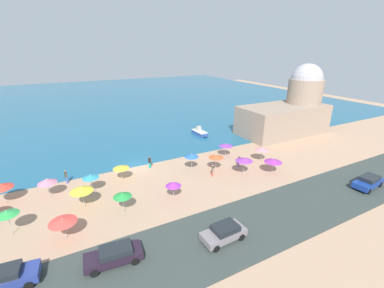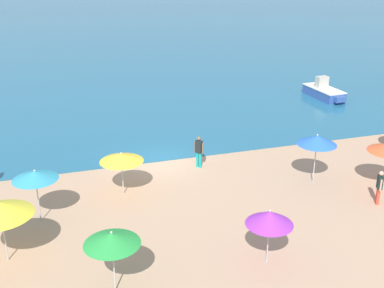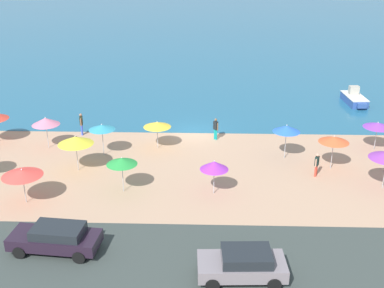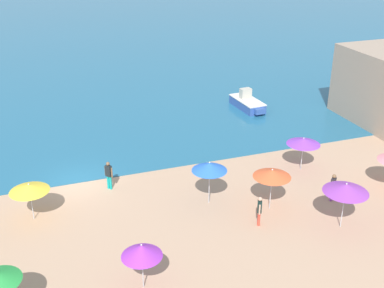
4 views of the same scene
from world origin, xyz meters
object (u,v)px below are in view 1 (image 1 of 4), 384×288
Objects in this scene: beach_umbrella_0 at (192,155)px; beach_umbrella_4 at (216,156)px; skiff_nearshore at (200,132)px; beach_umbrella_7 at (47,181)px; harbor_fortress at (292,109)px; beach_umbrella_9 at (81,189)px; bather_3 at (150,162)px; bather_1 at (239,160)px; bather_2 at (213,170)px; beach_umbrella_14 at (121,167)px; beach_umbrella_1 at (7,213)px; beach_umbrella_5 at (63,221)px; parked_car_1 at (114,255)px; bather_0 at (66,176)px; beach_umbrella_13 at (244,159)px; beach_umbrella_11 at (273,161)px; beach_umbrella_6 at (90,176)px; beach_umbrella_3 at (173,184)px; beach_umbrella_15 at (1,186)px; parked_car_0 at (6,277)px; beach_umbrella_8 at (226,145)px; parked_car_3 at (368,182)px; beach_umbrella_12 at (122,195)px; beach_umbrella_2 at (262,149)px; parked_car_2 at (224,232)px.

beach_umbrella_0 is 3.37m from beach_umbrella_4.
beach_umbrella_7 is at bearing -156.05° from skiff_nearshore.
harbor_fortress is at bearing -20.43° from skiff_nearshore.
bather_3 is (9.48, 5.90, -1.22)m from beach_umbrella_9.
bather_1 is 1.00× the size of bather_2.
skiff_nearshore is (17.95, 11.44, -1.37)m from beach_umbrella_14.
beach_umbrella_1 reaches higher than beach_umbrella_5.
beach_umbrella_14 is at bearing 74.33° from parked_car_1.
bather_0 is 1.03× the size of bather_3.
harbor_fortress reaches higher than beach_umbrella_1.
bather_0 is at bearing 158.14° from beach_umbrella_13.
beach_umbrella_0 is at bearing 147.68° from beach_umbrella_11.
beach_umbrella_9 is 1.19× the size of beach_umbrella_14.
beach_umbrella_6 is 15.20m from bather_2.
parked_car_1 is (-7.96, -6.39, -1.10)m from beach_umbrella_3.
parked_car_0 is at bearing -82.51° from beach_umbrella_15.
beach_umbrella_5 is at bearing -177.63° from beach_umbrella_11.
harbor_fortress reaches higher than skiff_nearshore.
beach_umbrella_7 is (-1.22, 8.36, 0.16)m from beach_umbrella_5.
harbor_fortress is (23.19, 8.15, 2.45)m from beach_umbrella_4.
beach_umbrella_1 reaches higher than beach_umbrella_14.
beach_umbrella_3 is 9.80m from beach_umbrella_6.
beach_umbrella_7 reaches higher than bather_0.
beach_umbrella_8 reaches higher than skiff_nearshore.
bather_3 reaches higher than parked_car_1.
beach_umbrella_8 is at bearing -166.28° from harbor_fortress.
beach_umbrella_5 is 1.46× the size of bather_2.
beach_umbrella_5 is at bearing -164.59° from beach_umbrella_4.
beach_umbrella_14 is 16.44m from bather_1.
parked_car_3 is at bearing -58.40° from beach_umbrella_8.
beach_umbrella_11 reaches higher than beach_umbrella_14.
beach_umbrella_0 is at bearing -6.01° from beach_umbrella_15.
beach_umbrella_12 reaches higher than bather_0.
beach_umbrella_15 reaches higher than parked_car_0.
beach_umbrella_5 is at bearing -114.06° from beach_umbrella_9.
beach_umbrella_11 is at bearing -110.77° from beach_umbrella_2.
beach_umbrella_9 is at bearing -78.58° from bather_0.
beach_umbrella_7 is 0.53× the size of parked_car_1.
parked_car_1 is 30.18m from parked_car_3.
beach_umbrella_11 is 20.16m from beach_umbrella_14.
bather_0 reaches higher than parked_car_0.
beach_umbrella_1 is 19.50m from parked_car_2.
beach_umbrella_1 reaches higher than bather_3.
parked_car_2 is (16.84, -9.71, -1.50)m from beach_umbrella_1.
beach_umbrella_12 is at bearing -168.46° from bather_2.
beach_umbrella_2 is at bearing 3.41° from beach_umbrella_1.
beach_umbrella_1 is 15.69m from beach_umbrella_3.
bather_1 is at bearing -6.30° from beach_umbrella_6.
beach_umbrella_12 is 1.10× the size of beach_umbrella_14.
harbor_fortress reaches higher than beach_umbrella_15.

